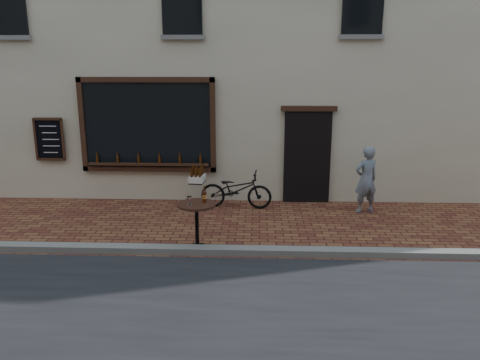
{
  "coord_description": "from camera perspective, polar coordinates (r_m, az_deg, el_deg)",
  "views": [
    {
      "loc": [
        0.75,
        -7.52,
        3.31
      ],
      "look_at": [
        0.39,
        1.2,
        1.1
      ],
      "focal_mm": 35.0,
      "sensor_mm": 36.0,
      "label": 1
    }
  ],
  "objects": [
    {
      "name": "kerb",
      "position": [
        8.41,
        -2.99,
        -8.54
      ],
      "size": [
        90.0,
        0.25,
        0.12
      ],
      "primitive_type": "cube",
      "color": "slate",
      "rests_on": "ground"
    },
    {
      "name": "bistro_table",
      "position": [
        8.39,
        -5.28,
        -4.5
      ],
      "size": [
        0.68,
        0.68,
        1.18
      ],
      "color": "black",
      "rests_on": "ground"
    },
    {
      "name": "pedestrian",
      "position": [
        10.81,
        15.11,
        0.04
      ],
      "size": [
        0.64,
        0.52,
        1.51
      ],
      "primitive_type": "imported",
      "rotation": [
        0.0,
        0.0,
        3.48
      ],
      "color": "slate",
      "rests_on": "ground"
    },
    {
      "name": "ground",
      "position": [
        8.25,
        -3.11,
        -9.47
      ],
      "size": [
        90.0,
        90.0,
        0.0
      ],
      "primitive_type": "plane",
      "color": "#56261B",
      "rests_on": "ground"
    },
    {
      "name": "cargo_bicycle",
      "position": [
        10.83,
        -0.65,
        -1.14
      ],
      "size": [
        1.94,
        0.7,
        0.93
      ],
      "rotation": [
        0.0,
        0.0,
        1.49
      ],
      "color": "black",
      "rests_on": "ground"
    },
    {
      "name": "shop_building",
      "position": [
        14.14,
        -0.75,
        21.07
      ],
      "size": [
        28.0,
        6.2,
        10.0
      ],
      "color": "beige",
      "rests_on": "ground"
    }
  ]
}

